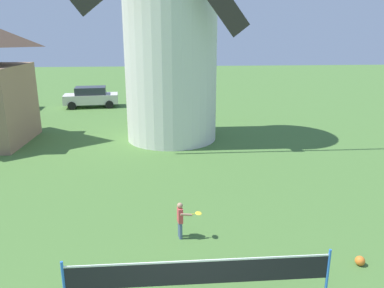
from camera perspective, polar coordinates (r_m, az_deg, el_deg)
windmill at (r=20.00m, az=-3.35°, el=19.81°), size 8.60×5.49×13.96m
tennis_net at (r=8.51m, az=1.13°, el=-18.78°), size 5.74×0.06×1.10m
player_far at (r=10.78m, az=-1.65°, el=-11.08°), size 0.70×0.37×1.07m
stray_ball at (r=10.74m, az=23.97°, el=-15.77°), size 0.25×0.25×0.25m
parked_car_silver at (r=31.59m, az=-26.54°, el=6.10°), size 4.39×2.14×1.56m
parked_car_cream at (r=30.33m, az=-14.96°, el=6.91°), size 4.19×2.22×1.56m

